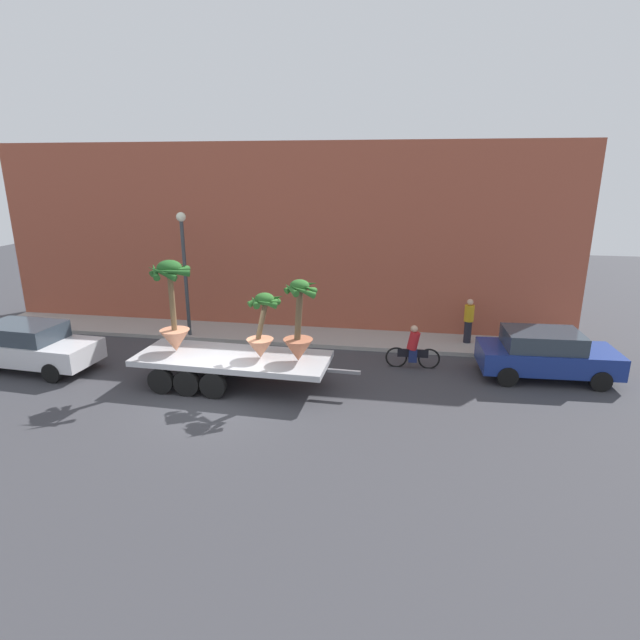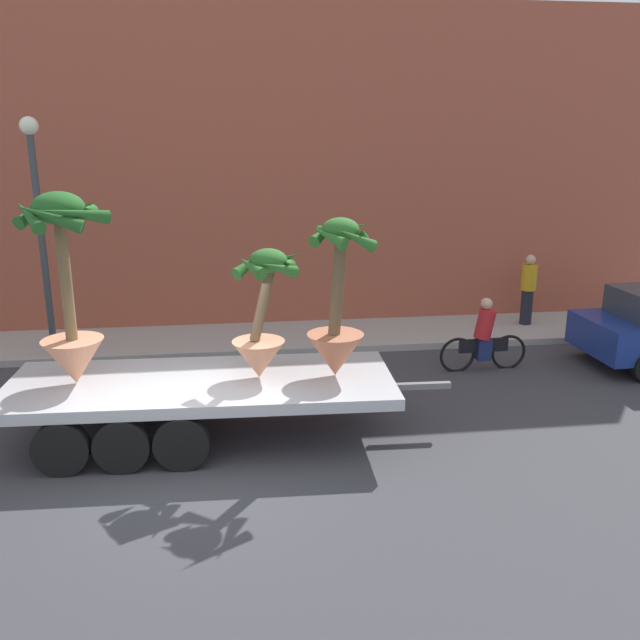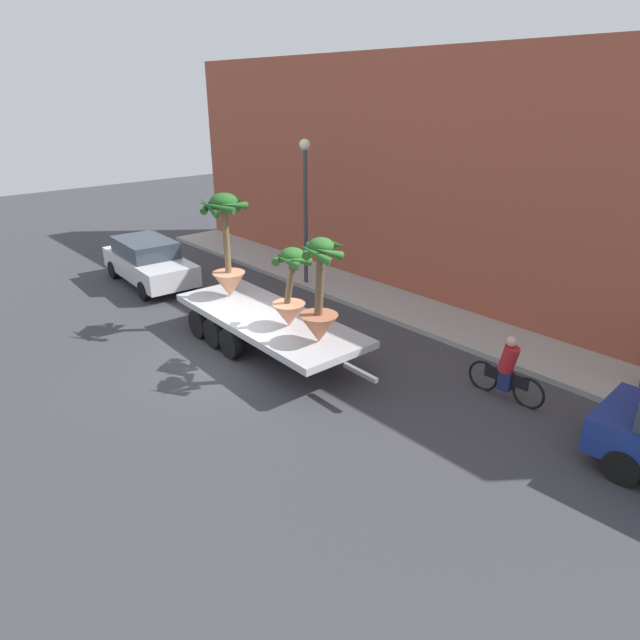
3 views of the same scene
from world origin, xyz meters
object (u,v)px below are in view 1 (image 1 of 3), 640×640
object	(u,v)px
trailing_car	(29,346)
parked_car	(545,354)
potted_palm_middle	(173,308)
potted_palm_front	(262,329)
potted_palm_rear	(299,330)
flatbed_trailer	(225,362)
cyclist	(413,349)
pedestrian_near_gate	(469,320)
street_lamp	(184,258)

from	to	relation	value
trailing_car	parked_car	bearing A→B (deg)	7.20
potted_palm_middle	potted_palm_front	size ratio (longest dim) A/B	1.43
potted_palm_rear	potted_palm_middle	xyz separation A→B (m)	(-4.02, 0.16, 0.42)
flatbed_trailer	cyclist	distance (m)	6.29
cyclist	pedestrian_near_gate	bearing A→B (deg)	51.56
trailing_car	street_lamp	size ratio (longest dim) A/B	0.95
potted_palm_rear	parked_car	bearing A→B (deg)	17.28
potted_palm_front	street_lamp	bearing A→B (deg)	135.91
potted_palm_rear	potted_palm_front	bearing A→B (deg)	175.74
potted_palm_middle	parked_car	xyz separation A→B (m)	(11.61, 2.20, -1.56)
potted_palm_rear	potted_palm_front	xyz separation A→B (m)	(-1.15, 0.09, -0.08)
trailing_car	pedestrian_near_gate	bearing A→B (deg)	18.27
potted_palm_front	cyclist	distance (m)	5.30
potted_palm_front	trailing_car	bearing A→B (deg)	179.05
pedestrian_near_gate	potted_palm_front	bearing A→B (deg)	-142.80
cyclist	parked_car	distance (m)	4.19
parked_car	street_lamp	bearing A→B (deg)	171.99
flatbed_trailer	pedestrian_near_gate	bearing A→B (deg)	32.56
potted_palm_middle	potted_palm_rear	bearing A→B (deg)	-2.26
potted_palm_rear	parked_car	distance (m)	8.03
parked_car	pedestrian_near_gate	size ratio (longest dim) A/B	2.52
street_lamp	potted_palm_front	bearing A→B (deg)	-44.09
potted_palm_front	street_lamp	size ratio (longest dim) A/B	0.42
potted_palm_front	cyclist	size ratio (longest dim) A/B	1.11
potted_palm_front	cyclist	world-z (taller)	potted_palm_front
street_lamp	flatbed_trailer	bearing A→B (deg)	-53.91
potted_palm_rear	trailing_car	distance (m)	9.41
potted_palm_front	cyclist	bearing A→B (deg)	28.05
trailing_car	potted_palm_middle	bearing A→B (deg)	-0.68
potted_palm_front	pedestrian_near_gate	size ratio (longest dim) A/B	1.19
pedestrian_near_gate	street_lamp	world-z (taller)	street_lamp
potted_palm_middle	parked_car	distance (m)	11.92
street_lamp	trailing_car	bearing A→B (deg)	-134.86
parked_car	cyclist	bearing A→B (deg)	177.92
flatbed_trailer	potted_palm_middle	size ratio (longest dim) A/B	2.41
parked_car	street_lamp	world-z (taller)	street_lamp
potted_palm_middle	street_lamp	bearing A→B (deg)	108.73
street_lamp	pedestrian_near_gate	bearing A→B (deg)	4.85
potted_palm_middle	pedestrian_near_gate	xyz separation A→B (m)	(9.48, 4.95, -1.35)
cyclist	trailing_car	world-z (taller)	trailing_car
trailing_car	pedestrian_near_gate	distance (m)	15.58
trailing_car	street_lamp	bearing A→B (deg)	45.14
street_lamp	potted_palm_rear	bearing A→B (deg)	-37.85
cyclist	street_lamp	size ratio (longest dim) A/B	0.38
parked_car	pedestrian_near_gate	bearing A→B (deg)	127.82
pedestrian_near_gate	cyclist	bearing A→B (deg)	-128.44
cyclist	parked_car	bearing A→B (deg)	-2.08
potted_palm_rear	pedestrian_near_gate	world-z (taller)	potted_palm_rear
potted_palm_middle	cyclist	distance (m)	7.98
potted_palm_front	parked_car	world-z (taller)	potted_palm_front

